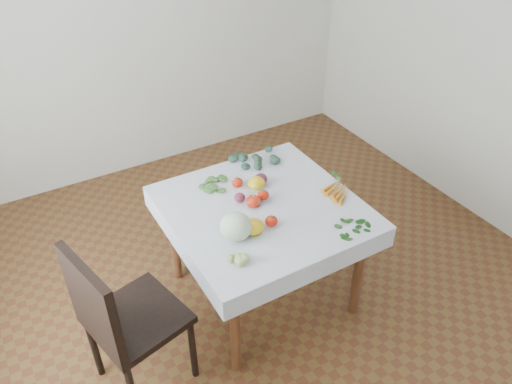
% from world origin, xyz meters
% --- Properties ---
extents(ground, '(4.00, 4.00, 0.00)m').
position_xyz_m(ground, '(0.00, 0.00, 0.00)').
color(ground, brown).
extents(back_wall, '(4.00, 0.04, 2.70)m').
position_xyz_m(back_wall, '(0.00, 2.00, 1.35)').
color(back_wall, silver).
rests_on(back_wall, ground).
extents(table, '(1.00, 1.00, 0.75)m').
position_xyz_m(table, '(0.00, 0.00, 0.65)').
color(table, brown).
rests_on(table, ground).
extents(tablecloth, '(1.12, 1.12, 0.01)m').
position_xyz_m(tablecloth, '(0.00, 0.00, 0.75)').
color(tablecloth, white).
rests_on(tablecloth, table).
extents(chair, '(0.56, 0.56, 1.02)m').
position_xyz_m(chair, '(-1.00, -0.24, 0.58)').
color(chair, black).
rests_on(chair, ground).
extents(cabbage, '(0.20, 0.20, 0.16)m').
position_xyz_m(cabbage, '(-0.28, -0.18, 0.84)').
color(cabbage, beige).
rests_on(cabbage, tablecloth).
extents(tomato_a, '(0.08, 0.08, 0.06)m').
position_xyz_m(tomato_a, '(-0.04, 0.26, 0.79)').
color(tomato_a, red).
rests_on(tomato_a, tablecloth).
extents(tomato_b, '(0.09, 0.09, 0.08)m').
position_xyz_m(tomato_b, '(-0.05, 0.02, 0.79)').
color(tomato_b, red).
rests_on(tomato_b, tablecloth).
extents(tomato_c, '(0.07, 0.07, 0.06)m').
position_xyz_m(tomato_c, '(0.04, 0.06, 0.79)').
color(tomato_c, red).
rests_on(tomato_c, tablecloth).
extents(tomato_d, '(0.10, 0.10, 0.06)m').
position_xyz_m(tomato_d, '(-0.05, -0.18, 0.79)').
color(tomato_d, red).
rests_on(tomato_d, tablecloth).
extents(heirloom_back, '(0.13, 0.13, 0.08)m').
position_xyz_m(heirloom_back, '(0.06, 0.18, 0.79)').
color(heirloom_back, yellow).
rests_on(heirloom_back, tablecloth).
extents(heirloom_front, '(0.15, 0.15, 0.08)m').
position_xyz_m(heirloom_front, '(-0.17, -0.19, 0.80)').
color(heirloom_front, yellow).
rests_on(heirloom_front, tablecloth).
extents(onion_a, '(0.10, 0.10, 0.07)m').
position_xyz_m(onion_a, '(0.11, 0.21, 0.79)').
color(onion_a, '#501630').
rests_on(onion_a, tablecloth).
extents(onion_b, '(0.08, 0.08, 0.06)m').
position_xyz_m(onion_b, '(-0.10, 0.11, 0.79)').
color(onion_b, '#501630').
rests_on(onion_b, tablecloth).
extents(tomatillo_cluster, '(0.16, 0.11, 0.05)m').
position_xyz_m(tomatillo_cluster, '(-0.39, -0.34, 0.78)').
color(tomatillo_cluster, '#B9D87C').
rests_on(tomatillo_cluster, tablecloth).
extents(carrot_bunch, '(0.20, 0.23, 0.03)m').
position_xyz_m(carrot_bunch, '(0.48, -0.12, 0.77)').
color(carrot_bunch, orange).
rests_on(carrot_bunch, tablecloth).
extents(kale_bunch, '(0.28, 0.28, 0.04)m').
position_xyz_m(kale_bunch, '(0.23, 0.43, 0.78)').
color(kale_bunch, '#33533E').
rests_on(kale_bunch, tablecloth).
extents(basil_bunch, '(0.23, 0.16, 0.01)m').
position_xyz_m(basil_bunch, '(0.34, -0.42, 0.76)').
color(basil_bunch, '#1E4B17').
rests_on(basil_bunch, tablecloth).
extents(dill_bunch, '(0.20, 0.19, 0.02)m').
position_xyz_m(dill_bunch, '(-0.16, 0.33, 0.77)').
color(dill_bunch, '#4C853D').
rests_on(dill_bunch, tablecloth).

